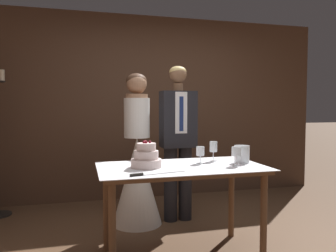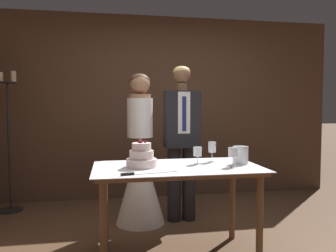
{
  "view_description": "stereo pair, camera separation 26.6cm",
  "coord_description": "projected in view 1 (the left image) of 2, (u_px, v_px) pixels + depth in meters",
  "views": [
    {
      "loc": [
        -1.03,
        -2.56,
        1.29
      ],
      "look_at": [
        -0.22,
        0.51,
        1.1
      ],
      "focal_mm": 35.0,
      "sensor_mm": 36.0,
      "label": 1
    },
    {
      "loc": [
        -0.77,
        -2.62,
        1.29
      ],
      "look_at": [
        -0.22,
        0.51,
        1.1
      ],
      "focal_mm": 35.0,
      "sensor_mm": 36.0,
      "label": 2
    }
  ],
  "objects": [
    {
      "name": "cake_table",
      "position": [
        181.0,
        177.0,
        2.78
      ],
      "size": [
        1.4,
        0.78,
        0.79
      ],
      "color": "brown",
      "rests_on": "ground_plane"
    },
    {
      "name": "groom",
      "position": [
        178.0,
        137.0,
        3.68
      ],
      "size": [
        0.38,
        0.25,
        1.74
      ],
      "color": "black",
      "rests_on": "ground_plane"
    },
    {
      "name": "hurricane_candle",
      "position": [
        242.0,
        155.0,
        2.93
      ],
      "size": [
        0.14,
        0.14,
        0.16
      ],
      "color": "silver",
      "rests_on": "cake_table"
    },
    {
      "name": "wine_glass_near",
      "position": [
        213.0,
        148.0,
        3.02
      ],
      "size": [
        0.07,
        0.07,
        0.18
      ],
      "color": "silver",
      "rests_on": "cake_table"
    },
    {
      "name": "bride",
      "position": [
        137.0,
        168.0,
        3.59
      ],
      "size": [
        0.54,
        0.54,
        1.65
      ],
      "color": "white",
      "rests_on": "ground_plane"
    },
    {
      "name": "cake_knife",
      "position": [
        148.0,
        174.0,
        2.41
      ],
      "size": [
        0.44,
        0.11,
        0.02
      ],
      "rotation": [
        0.0,
        0.0,
        0.2
      ],
      "color": "silver",
      "rests_on": "cake_table"
    },
    {
      "name": "wine_glass_middle",
      "position": [
        236.0,
        152.0,
        2.78
      ],
      "size": [
        0.08,
        0.08,
        0.16
      ],
      "color": "silver",
      "rests_on": "cake_table"
    },
    {
      "name": "tiered_cake",
      "position": [
        146.0,
        158.0,
        2.71
      ],
      "size": [
        0.26,
        0.26,
        0.22
      ],
      "color": "beige",
      "rests_on": "cake_table"
    },
    {
      "name": "wall_back",
      "position": [
        156.0,
        107.0,
        4.71
      ],
      "size": [
        4.96,
        0.12,
        2.56
      ],
      "primitive_type": "cube",
      "color": "#513828",
      "rests_on": "ground_plane"
    },
    {
      "name": "wine_glass_far",
      "position": [
        200.0,
        152.0,
        2.89
      ],
      "size": [
        0.07,
        0.07,
        0.15
      ],
      "color": "silver",
      "rests_on": "cake_table"
    }
  ]
}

